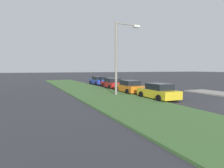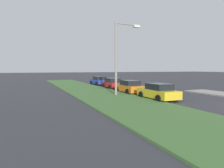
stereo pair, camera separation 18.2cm
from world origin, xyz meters
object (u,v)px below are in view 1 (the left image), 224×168
at_px(parked_car_blue, 98,81).
at_px(streetlight, 119,53).
at_px(parked_car_yellow, 158,92).
at_px(parked_car_red, 112,83).
at_px(parked_car_orange, 129,87).

xyz_separation_m(parked_car_blue, streetlight, (-14.16, 2.85, 3.67)).
distance_m(parked_car_blue, streetlight, 14.90).
relative_size(parked_car_yellow, parked_car_red, 1.00).
relative_size(parked_car_yellow, parked_car_orange, 0.99).
bearing_deg(streetlight, parked_car_blue, -11.38).
bearing_deg(parked_car_yellow, parked_car_blue, -1.90).
height_order(parked_car_orange, parked_car_blue, same).
relative_size(parked_car_yellow, streetlight, 0.58).
relative_size(parked_car_yellow, parked_car_blue, 0.99).
height_order(parked_car_yellow, streetlight, streetlight).
bearing_deg(parked_car_red, parked_car_yellow, 178.94).
distance_m(parked_car_red, parked_car_blue, 6.78).
bearing_deg(parked_car_orange, parked_car_red, -2.43).
distance_m(parked_car_red, streetlight, 8.62).
bearing_deg(parked_car_yellow, parked_car_red, -1.38).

